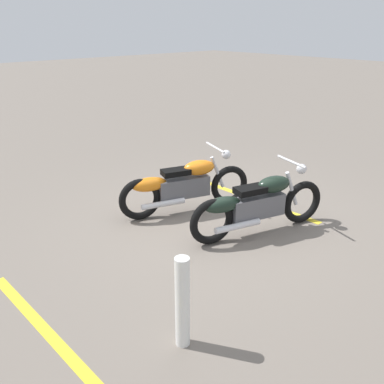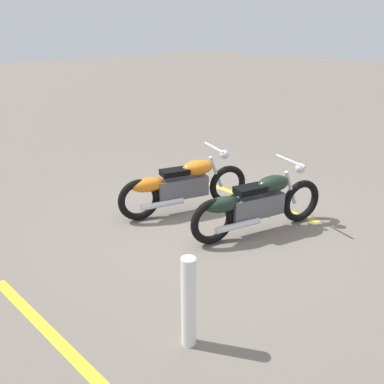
% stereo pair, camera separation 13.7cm
% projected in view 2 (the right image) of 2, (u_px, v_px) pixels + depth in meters
% --- Properties ---
extents(ground_plane, '(60.00, 60.00, 0.00)m').
position_uv_depth(ground_plane, '(218.00, 221.00, 6.54)').
color(ground_plane, slate).
extents(motorcycle_bright_foreground, '(2.14, 0.88, 1.04)m').
position_uv_depth(motorcycle_bright_foreground, '(182.00, 185.00, 6.69)').
color(motorcycle_bright_foreground, black).
rests_on(motorcycle_bright_foreground, ground).
extents(motorcycle_dark_foreground, '(2.17, 0.82, 1.04)m').
position_uv_depth(motorcycle_dark_foreground, '(256.00, 203.00, 6.02)').
color(motorcycle_dark_foreground, black).
rests_on(motorcycle_dark_foreground, ground).
extents(bollard_post, '(0.14, 0.14, 0.95)m').
position_uv_depth(bollard_post, '(189.00, 303.00, 3.88)').
color(bollard_post, white).
rests_on(bollard_post, ground).
extents(parking_stripe_near, '(0.19, 3.20, 0.01)m').
position_uv_depth(parking_stripe_near, '(239.00, 194.00, 7.55)').
color(parking_stripe_near, yellow).
rests_on(parking_stripe_near, ground).
extents(parking_stripe_mid, '(0.19, 3.20, 0.01)m').
position_uv_depth(parking_stripe_mid, '(67.00, 351.00, 3.96)').
color(parking_stripe_mid, yellow).
rests_on(parking_stripe_mid, ground).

